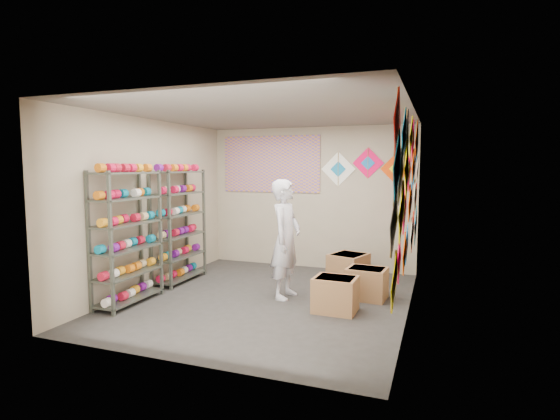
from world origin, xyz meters
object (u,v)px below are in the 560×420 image
at_px(shelf_rack_back, 179,226).
at_px(carton_b, 367,283).
at_px(shelf_rack_front, 127,238).
at_px(carton_c, 348,269).
at_px(carton_a, 335,294).
at_px(shopkeeper, 286,239).

relative_size(shelf_rack_back, carton_b, 3.38).
bearing_deg(shelf_rack_back, shelf_rack_front, -90.00).
distance_m(shelf_rack_front, carton_c, 3.53).
height_order(carton_a, carton_c, carton_c).
distance_m(shelf_rack_front, shopkeeper, 2.27).
distance_m(shelf_rack_back, carton_b, 3.24).
bearing_deg(carton_a, carton_b, 68.89).
relative_size(shopkeeper, carton_a, 3.14).
bearing_deg(shopkeeper, carton_b, -69.70).
xyz_separation_m(shelf_rack_front, carton_a, (2.85, 0.67, -0.72)).
bearing_deg(shopkeeper, shelf_rack_back, 86.53).
bearing_deg(shelf_rack_front, carton_a, 13.12).
bearing_deg(shelf_rack_front, carton_c, 37.51).
height_order(shelf_rack_back, carton_c, shelf_rack_back).
distance_m(shelf_rack_front, shelf_rack_back, 1.30).
height_order(shelf_rack_front, carton_c, shelf_rack_front).
xyz_separation_m(carton_a, carton_b, (0.31, 0.73, -0.00)).
bearing_deg(carton_c, carton_b, -41.49).
relative_size(carton_b, carton_c, 0.97).
bearing_deg(carton_b, shelf_rack_front, -151.29).
height_order(carton_b, carton_c, carton_c).
distance_m(shopkeeper, carton_a, 1.13).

